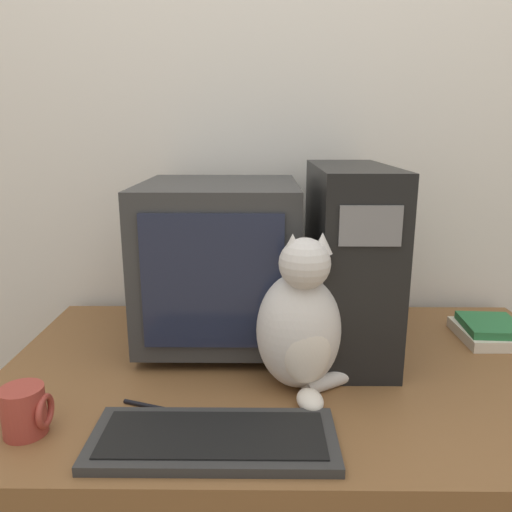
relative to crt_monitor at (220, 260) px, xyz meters
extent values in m
cube|color=silver|center=(0.18, 0.30, 0.29)|extent=(7.00, 0.05, 2.50)
cube|color=brown|center=(0.18, -0.17, -0.58)|extent=(1.36, 0.81, 0.75)
cube|color=#333333|center=(0.00, 0.00, -0.20)|extent=(0.27, 0.25, 0.02)
cube|color=#333333|center=(0.00, 0.00, 0.01)|extent=(0.38, 0.41, 0.38)
cube|color=#1E2338|center=(0.00, -0.21, 0.01)|extent=(0.31, 0.01, 0.30)
cube|color=black|center=(0.32, -0.04, 0.01)|extent=(0.18, 0.44, 0.45)
cube|color=slate|center=(0.32, -0.26, 0.14)|extent=(0.12, 0.01, 0.08)
cube|color=#2D2D2D|center=(0.02, -0.46, -0.20)|extent=(0.43, 0.18, 0.02)
cube|color=black|center=(0.02, -0.46, -0.19)|extent=(0.39, 0.14, 0.00)
ellipsoid|color=silver|center=(0.19, -0.25, -0.09)|extent=(0.20, 0.20, 0.25)
ellipsoid|color=beige|center=(0.20, -0.31, -0.11)|extent=(0.10, 0.06, 0.14)
sphere|color=silver|center=(0.19, -0.28, 0.07)|extent=(0.12, 0.12, 0.10)
cone|color=silver|center=(0.17, -0.28, 0.11)|extent=(0.04, 0.04, 0.04)
cone|color=silver|center=(0.23, -0.27, 0.11)|extent=(0.04, 0.04, 0.04)
ellipsoid|color=beige|center=(0.20, -0.35, -0.19)|extent=(0.06, 0.08, 0.04)
cylinder|color=silver|center=(0.27, -0.25, -0.19)|extent=(0.16, 0.12, 0.03)
cube|color=beige|center=(0.70, 0.00, -0.20)|extent=(0.15, 0.18, 0.03)
cube|color=#28703D|center=(0.71, -0.01, -0.17)|extent=(0.15, 0.16, 0.02)
cylinder|color=black|center=(-0.11, -0.35, -0.21)|extent=(0.13, 0.05, 0.01)
cylinder|color=#9E382D|center=(-0.32, -0.43, -0.17)|extent=(0.08, 0.08, 0.09)
torus|color=#9E382D|center=(-0.28, -0.43, -0.17)|extent=(0.01, 0.06, 0.06)
camera|label=1|loc=(0.10, -1.23, 0.33)|focal=35.00mm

